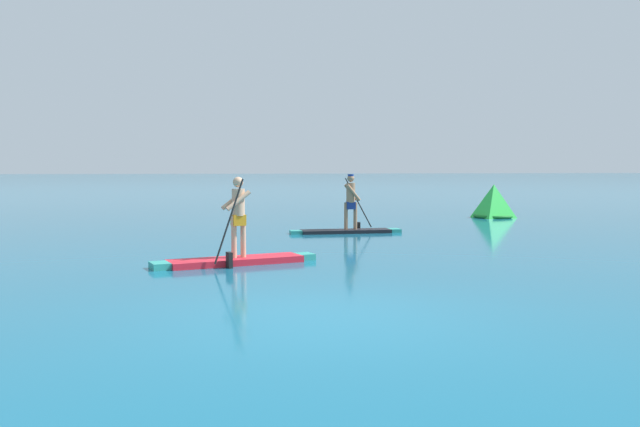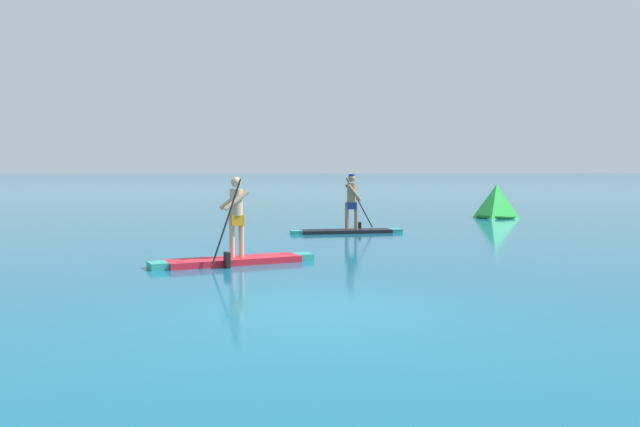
{
  "view_description": "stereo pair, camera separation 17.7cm",
  "coord_description": "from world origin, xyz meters",
  "views": [
    {
      "loc": [
        -1.92,
        -8.27,
        1.93
      ],
      "look_at": [
        1.83,
        8.61,
        0.74
      ],
      "focal_mm": 37.12,
      "sensor_mm": 36.0,
      "label": 1
    },
    {
      "loc": [
        -1.75,
        -8.31,
        1.93
      ],
      "look_at": [
        1.83,
        8.61,
        0.74
      ],
      "focal_mm": 37.12,
      "sensor_mm": 36.0,
      "label": 2
    }
  ],
  "objects": [
    {
      "name": "paddleboarder_far_right",
      "position": [
        3.15,
        10.71,
        0.36
      ],
      "size": [
        3.35,
        0.88,
        1.79
      ],
      "rotation": [
        0.0,
        0.0,
        -0.02
      ],
      "color": "black",
      "rests_on": "ground"
    },
    {
      "name": "ground",
      "position": [
        0.0,
        0.0,
        0.0
      ],
      "size": [
        440.0,
        440.0,
        0.0
      ],
      "primitive_type": "plane",
      "color": "#145B7A"
    },
    {
      "name": "race_marker_buoy",
      "position": [
        10.27,
        15.38,
        0.58
      ],
      "size": [
        1.8,
        1.8,
        1.3
      ],
      "color": "green",
      "rests_on": "ground"
    },
    {
      "name": "paddleboarder_mid_center",
      "position": [
        -0.72,
        4.99,
        0.3
      ],
      "size": [
        3.4,
        1.33,
        1.77
      ],
      "rotation": [
        0.0,
        0.0,
        3.38
      ],
      "color": "red",
      "rests_on": "ground"
    }
  ]
}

